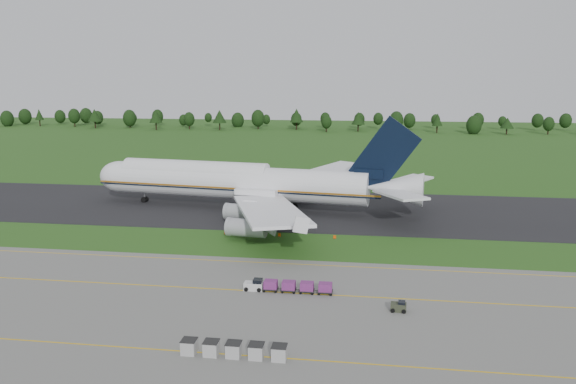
# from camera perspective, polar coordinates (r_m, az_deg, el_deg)

# --- Properties ---
(ground) EXTENTS (600.00, 600.00, 0.00)m
(ground) POSITION_cam_1_polar(r_m,az_deg,el_deg) (98.02, -0.06, -5.43)
(ground) COLOR #234D17
(ground) RESTS_ON ground
(apron) EXTENTS (300.00, 52.00, 0.06)m
(apron) POSITION_cam_1_polar(r_m,az_deg,el_deg) (66.68, -4.29, -13.81)
(apron) COLOR slate
(apron) RESTS_ON ground
(taxiway) EXTENTS (300.00, 40.00, 0.08)m
(taxiway) POSITION_cam_1_polar(r_m,az_deg,el_deg) (124.86, 1.75, -1.72)
(taxiway) COLOR black
(taxiway) RESTS_ON ground
(apron_markings) EXTENTS (300.00, 30.20, 0.01)m
(apron_markings) POSITION_cam_1_polar(r_m,az_deg,el_deg) (72.94, -3.10, -11.47)
(apron_markings) COLOR gold
(apron_markings) RESTS_ON apron
(tree_line) EXTENTS (524.55, 22.04, 12.00)m
(tree_line) POSITION_cam_1_polar(r_m,az_deg,el_deg) (312.46, 6.71, 7.28)
(tree_line) COLOR black
(tree_line) RESTS_ON ground
(aircraft) EXTENTS (75.83, 73.01, 21.21)m
(aircraft) POSITION_cam_1_polar(r_m,az_deg,el_deg) (124.34, -4.62, 1.02)
(aircraft) COLOR white
(aircraft) RESTS_ON ground
(baggage_train) EXTENTS (12.11, 1.55, 1.49)m
(baggage_train) POSITION_cam_1_polar(r_m,az_deg,el_deg) (77.07, -0.13, -9.54)
(baggage_train) COLOR silver
(baggage_train) RESTS_ON apron
(utility_cart) EXTENTS (2.01, 1.34, 1.05)m
(utility_cart) POSITION_cam_1_polar(r_m,az_deg,el_deg) (72.42, 11.16, -11.42)
(utility_cart) COLOR #2D3122
(utility_cart) RESTS_ON apron
(uld_row) EXTENTS (11.17, 1.57, 1.56)m
(uld_row) POSITION_cam_1_polar(r_m,az_deg,el_deg) (60.75, -5.54, -15.63)
(uld_row) COLOR #9F9F9F
(uld_row) RESTS_ON apron
(edge_markers) EXTENTS (20.82, 0.30, 0.60)m
(edge_markers) POSITION_cam_1_polar(r_m,az_deg,el_deg) (103.30, -0.88, -4.39)
(edge_markers) COLOR #E34607
(edge_markers) RESTS_ON ground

